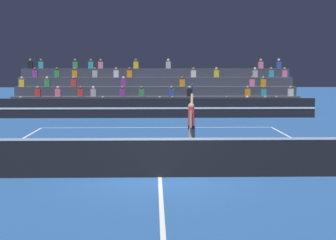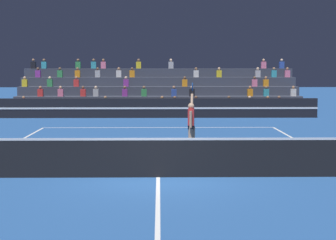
% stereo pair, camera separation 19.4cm
% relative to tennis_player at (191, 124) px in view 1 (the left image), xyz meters
% --- Properties ---
extents(ground_plane, '(120.00, 120.00, 0.00)m').
position_rel_tennis_player_xyz_m(ground_plane, '(-1.12, -4.12, -0.99)').
color(ground_plane, '#285699').
extents(court_lines, '(11.10, 23.90, 0.01)m').
position_rel_tennis_player_xyz_m(court_lines, '(-1.12, -4.12, -0.98)').
color(court_lines, white).
rests_on(court_lines, ground).
extents(tennis_net, '(12.00, 0.10, 1.10)m').
position_rel_tennis_player_xyz_m(tennis_net, '(-1.12, -4.12, -0.44)').
color(tennis_net, slate).
rests_on(tennis_net, ground).
extents(sponsor_banner_wall, '(18.00, 0.26, 1.10)m').
position_rel_tennis_player_xyz_m(sponsor_banner_wall, '(-1.12, 12.76, -0.44)').
color(sponsor_banner_wall, black).
rests_on(sponsor_banner_wall, ground).
extents(bleacher_stand, '(17.30, 4.75, 3.38)m').
position_rel_tennis_player_xyz_m(bleacher_stand, '(-1.12, 16.56, 0.03)').
color(bleacher_stand, '#383D4C').
rests_on(bleacher_stand, ground).
extents(tennis_player, '(0.38, 1.14, 2.44)m').
position_rel_tennis_player_xyz_m(tennis_player, '(0.00, 0.00, 0.00)').
color(tennis_player, tan).
rests_on(tennis_player, ground).
extents(tennis_ball, '(0.07, 0.07, 0.07)m').
position_rel_tennis_player_xyz_m(tennis_ball, '(-3.03, 1.04, -0.95)').
color(tennis_ball, '#C6DB33').
rests_on(tennis_ball, ground).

